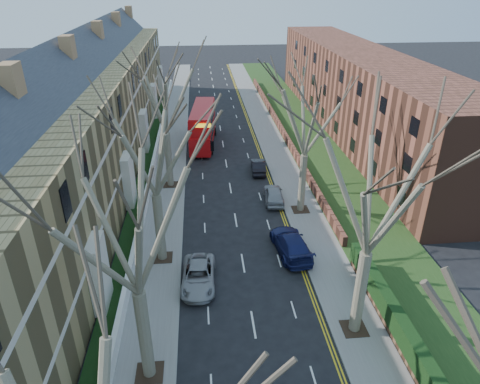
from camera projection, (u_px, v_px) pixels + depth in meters
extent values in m
cube|color=slate|center=(173.00, 145.00, 51.06)|extent=(3.00, 102.00, 0.12)
cube|color=slate|center=(272.00, 142.00, 52.08)|extent=(3.00, 102.00, 0.12)
cube|color=olive|center=(84.00, 129.00, 41.06)|extent=(9.00, 78.00, 10.00)
cube|color=#2B2D35|center=(73.00, 65.00, 38.34)|extent=(4.67, 78.00, 4.67)
cube|color=silver|center=(132.00, 142.00, 42.12)|extent=(0.12, 78.00, 0.35)
cube|color=silver|center=(128.00, 108.00, 40.53)|extent=(0.12, 78.00, 0.35)
cube|color=brown|center=(358.00, 91.00, 54.35)|extent=(8.00, 54.00, 10.00)
cube|color=brown|center=(280.00, 127.00, 55.54)|extent=(0.35, 54.00, 0.90)
cube|color=white|center=(153.00, 168.00, 43.57)|extent=(0.30, 78.00, 1.00)
cube|color=#1E3D16|center=(308.00, 140.00, 52.42)|extent=(6.00, 102.00, 0.06)
cylinder|color=#645E48|center=(145.00, 335.00, 20.60)|extent=(0.64, 0.64, 5.25)
cube|color=#2D2116|center=(150.00, 373.00, 21.79)|extent=(1.40, 1.40, 0.05)
cylinder|color=#645E48|center=(160.00, 228.00, 29.51)|extent=(0.64, 0.64, 5.07)
cube|color=#2D2116|center=(163.00, 258.00, 30.66)|extent=(1.40, 1.40, 0.05)
cylinder|color=#645E48|center=(169.00, 160.00, 40.11)|extent=(0.60, 0.60, 5.25)
cube|color=#2D2116|center=(171.00, 185.00, 41.30)|extent=(1.40, 1.40, 0.05)
cylinder|color=#645E48|center=(360.00, 293.00, 23.34)|extent=(0.64, 0.64, 5.25)
cube|color=#2D2116|center=(354.00, 328.00, 24.53)|extent=(1.40, 1.40, 0.05)
cylinder|color=#645E48|center=(302.00, 183.00, 35.80)|extent=(0.60, 0.60, 5.07)
cube|color=#2D2116|center=(300.00, 209.00, 36.94)|extent=(1.40, 1.40, 0.05)
cube|color=#B60D0F|center=(203.00, 133.00, 51.00)|extent=(3.33, 10.58, 2.08)
cube|color=#B60D0F|center=(203.00, 117.00, 50.09)|extent=(3.28, 10.06, 1.89)
cube|color=black|center=(203.00, 129.00, 50.80)|extent=(3.27, 9.75, 0.85)
cube|color=black|center=(203.00, 116.00, 50.05)|extent=(3.25, 9.54, 0.85)
imported|color=gray|center=(198.00, 276.00, 27.96)|extent=(2.42, 4.82, 1.31)
imported|color=#171C50|center=(291.00, 244.00, 31.12)|extent=(2.68, 5.49, 1.54)
imported|color=gray|center=(274.00, 194.00, 38.22)|extent=(1.94, 4.25, 1.41)
imported|color=black|center=(258.00, 166.00, 43.99)|extent=(1.62, 3.98, 1.28)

